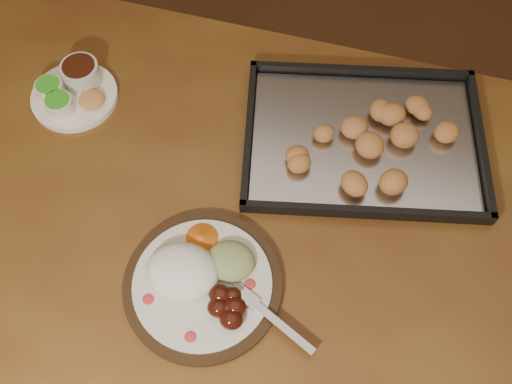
# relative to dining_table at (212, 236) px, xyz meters

# --- Properties ---
(ground) EXTENTS (4.00, 4.00, 0.00)m
(ground) POSITION_rel_dining_table_xyz_m (0.13, 0.17, -0.65)
(ground) COLOR #53301C
(ground) RESTS_ON ground
(dining_table) EXTENTS (1.51, 0.92, 0.75)m
(dining_table) POSITION_rel_dining_table_xyz_m (0.00, 0.00, 0.00)
(dining_table) COLOR brown
(dining_table) RESTS_ON ground
(dinner_plate) EXTENTS (0.33, 0.26, 0.06)m
(dinner_plate) POSITION_rel_dining_table_xyz_m (0.03, -0.13, 0.12)
(dinner_plate) COLOR black
(dinner_plate) RESTS_ON dining_table
(condiment_saucer) EXTENTS (0.17, 0.17, 0.06)m
(condiment_saucer) POSITION_rel_dining_table_xyz_m (-0.33, 0.18, 0.12)
(condiment_saucer) COLOR white
(condiment_saucer) RESTS_ON dining_table
(baking_tray) EXTENTS (0.50, 0.41, 0.05)m
(baking_tray) POSITION_rel_dining_table_xyz_m (0.24, 0.22, 0.11)
(baking_tray) COLOR black
(baking_tray) RESTS_ON dining_table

